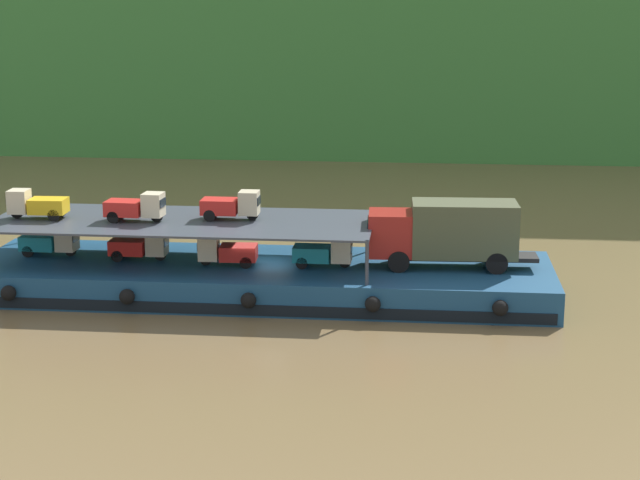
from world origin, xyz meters
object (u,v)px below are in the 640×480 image
(covered_lorry, at_px, (447,232))
(mini_truck_lower_mid, at_px, (227,251))
(mini_truck_lower_fore, at_px, (324,252))
(mini_truck_upper_fore, at_px, (232,205))
(mini_truck_lower_stern, at_px, (51,241))
(mini_truck_upper_stern, at_px, (37,204))
(mini_truck_upper_mid, at_px, (136,207))
(mini_truck_lower_aft, at_px, (140,246))
(cargo_barge, at_px, (262,279))

(covered_lorry, relative_size, mini_truck_lower_mid, 2.84)
(covered_lorry, xyz_separation_m, mini_truck_lower_fore, (-5.67, -0.47, -1.00))
(mini_truck_upper_fore, bearing_deg, mini_truck_lower_mid, -96.36)
(mini_truck_lower_stern, relative_size, mini_truck_lower_mid, 1.00)
(mini_truck_upper_fore, bearing_deg, mini_truck_upper_stern, -175.46)
(mini_truck_lower_mid, relative_size, mini_truck_upper_mid, 1.00)
(mini_truck_upper_stern, bearing_deg, mini_truck_lower_aft, 4.94)
(mini_truck_upper_stern, height_order, mini_truck_upper_fore, same)
(mini_truck_lower_stern, xyz_separation_m, mini_truck_lower_aft, (4.56, -0.42, 0.00))
(mini_truck_lower_aft, bearing_deg, mini_truck_lower_stern, 174.79)
(cargo_barge, bearing_deg, mini_truck_upper_fore, 164.71)
(mini_truck_lower_aft, bearing_deg, covered_lorry, 0.33)
(mini_truck_lower_aft, xyz_separation_m, mini_truck_lower_fore, (8.87, -0.39, 0.00))
(mini_truck_lower_mid, xyz_separation_m, mini_truck_upper_stern, (-9.13, 0.19, 2.00))
(mini_truck_lower_aft, relative_size, mini_truck_lower_mid, 0.99)
(covered_lorry, height_order, mini_truck_lower_stern, covered_lorry)
(covered_lorry, distance_m, mini_truck_lower_fore, 5.78)
(mini_truck_lower_stern, xyz_separation_m, mini_truck_lower_mid, (8.89, -1.02, 0.00))
(mini_truck_lower_stern, relative_size, mini_truck_lower_aft, 1.01)
(mini_truck_upper_mid, bearing_deg, cargo_barge, 4.44)
(mini_truck_lower_aft, height_order, mini_truck_lower_mid, same)
(mini_truck_lower_stern, bearing_deg, mini_truck_lower_aft, -5.21)
(covered_lorry, relative_size, mini_truck_upper_stern, 2.85)
(mini_truck_lower_stern, distance_m, mini_truck_lower_mid, 8.94)
(mini_truck_lower_aft, height_order, mini_truck_upper_fore, mini_truck_upper_fore)
(covered_lorry, distance_m, mini_truck_lower_stern, 19.14)
(covered_lorry, relative_size, mini_truck_lower_fore, 2.88)
(mini_truck_lower_mid, relative_size, mini_truck_upper_fore, 1.02)
(cargo_barge, height_order, mini_truck_upper_stern, mini_truck_upper_stern)
(mini_truck_lower_stern, bearing_deg, mini_truck_upper_mid, -11.75)
(mini_truck_lower_aft, height_order, mini_truck_lower_fore, same)
(cargo_barge, height_order, mini_truck_lower_mid, mini_truck_lower_mid)
(covered_lorry, height_order, mini_truck_upper_stern, mini_truck_upper_stern)
(mini_truck_lower_fore, bearing_deg, mini_truck_upper_mid, -178.97)
(mini_truck_lower_mid, distance_m, mini_truck_upper_stern, 9.35)
(cargo_barge, distance_m, mini_truck_lower_aft, 6.09)
(cargo_barge, distance_m, covered_lorry, 8.97)
(mini_truck_upper_stern, bearing_deg, mini_truck_lower_stern, 73.39)
(mini_truck_lower_stern, height_order, mini_truck_upper_mid, mini_truck_upper_mid)
(mini_truck_upper_mid, height_order, mini_truck_upper_fore, same)
(cargo_barge, relative_size, mini_truck_upper_stern, 9.80)
(cargo_barge, distance_m, mini_truck_lower_mid, 2.21)
(mini_truck_upper_fore, bearing_deg, cargo_barge, -15.29)
(mini_truck_upper_fore, bearing_deg, mini_truck_upper_mid, -168.85)
(mini_truck_lower_aft, relative_size, mini_truck_upper_stern, 0.99)
(mini_truck_lower_aft, distance_m, mini_truck_lower_mid, 4.37)
(mini_truck_lower_aft, bearing_deg, mini_truck_lower_fore, -2.49)
(covered_lorry, bearing_deg, mini_truck_lower_aft, -179.67)
(covered_lorry, height_order, mini_truck_lower_mid, covered_lorry)
(cargo_barge, xyz_separation_m, mini_truck_upper_mid, (-5.86, -0.45, 3.44))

